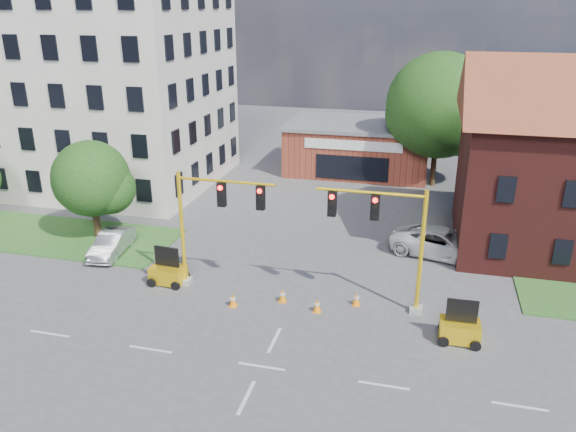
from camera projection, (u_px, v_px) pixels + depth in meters
The scene contains 17 objects.
ground at pixel (261, 366), 23.08m from camera, with size 120.00×120.00×0.00m, color #49494C.
grass_verge_nw at pixel (13, 231), 36.71m from camera, with size 22.00×6.00×0.08m, color #285A21.
lane_markings at pixel (238, 415), 20.36m from camera, with size 60.00×36.00×0.01m, color silver, non-canonical shape.
office_block at pixel (95, 54), 43.85m from camera, with size 18.40×15.40×20.60m.
brick_shop at pixel (359, 146), 49.49m from camera, with size 12.40×8.40×4.30m.
tree_large at pixel (445, 109), 43.82m from camera, with size 8.68×8.27×10.65m.
tree_nw_front at pixel (96, 181), 34.48m from camera, with size 4.94×4.71×6.28m.
signal_mast_west at pixel (211, 218), 28.12m from camera, with size 5.30×0.60×6.20m.
signal_mast_east at pixel (387, 234), 26.13m from camera, with size 5.30×0.60×6.20m.
trailer_west at pixel (168, 273), 29.74m from camera, with size 1.84×1.30×2.01m.
trailer_east at pixel (460, 329), 24.62m from camera, with size 1.74×1.18×1.96m.
cone_a at pixel (233, 300), 27.56m from camera, with size 0.40×0.40×0.70m.
cone_b at pixel (317, 306), 27.06m from camera, with size 0.40×0.40×0.70m.
cone_c at pixel (282, 296), 27.98m from camera, with size 0.40×0.40×0.70m.
cone_d at pixel (356, 299), 27.66m from camera, with size 0.40×0.40×0.70m.
pickup_white at pixel (442, 243), 32.90m from camera, with size 2.74×5.95×1.65m, color silver.
sedan_silver_front at pixel (112, 243), 33.22m from camera, with size 1.45×4.15×1.37m, color #97999E.
Camera 1 is at (5.80, -18.51, 14.00)m, focal length 35.00 mm.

